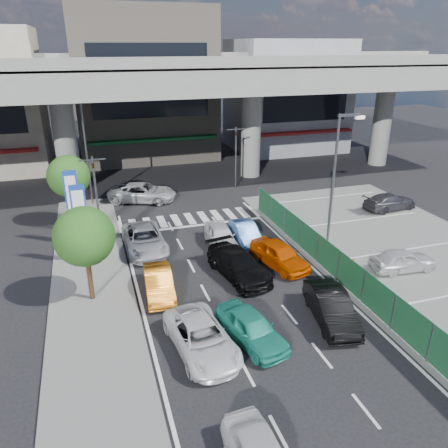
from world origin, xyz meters
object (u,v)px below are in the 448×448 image
object	(u,v)px
street_lamp_left	(88,144)
signboard_near	(80,214)
sedan_black_mid	(238,264)
parked_sedan_white	(403,260)
signboard_far	(72,197)
sedan_white_mid_left	(202,338)
sedan_white_front_mid	(221,236)
traffic_light_right	(236,142)
hatch_black_mid_right	(331,307)
traffic_cone	(353,262)
tree_near	(84,237)
wagon_silver_front_left	(145,240)
street_lamp_right	(337,171)
kei_truck_front_right	(245,233)
tree_far	(69,176)
traffic_light_left	(94,177)
taxi_orange_right	(279,255)
parked_sedan_dgrey	(390,202)
crossing_wagon_silver	(142,193)
taxi_orange_left	(159,283)
taxi_teal_mid	(251,328)

from	to	relation	value
street_lamp_left	signboard_near	world-z (taller)	street_lamp_left
signboard_near	sedan_black_mid	distance (m)	8.98
parked_sedan_white	signboard_far	bearing A→B (deg)	65.99
sedan_white_mid_left	sedan_white_front_mid	distance (m)	9.99
traffic_light_right	signboard_near	distance (m)	16.83
hatch_black_mid_right	traffic_cone	bearing A→B (deg)	57.48
traffic_light_right	tree_near	world-z (taller)	traffic_light_right
street_lamp_left	wagon_silver_front_left	size ratio (longest dim) A/B	1.61
street_lamp_right	hatch_black_mid_right	world-z (taller)	street_lamp_right
kei_truck_front_right	tree_far	bearing A→B (deg)	150.69
hatch_black_mid_right	kei_truck_front_right	bearing A→B (deg)	105.56
sedan_white_front_mid	signboard_near	bearing A→B (deg)	-176.28
traffic_light_left	wagon_silver_front_left	xyz separation A→B (m)	(2.44, -3.18, -3.25)
sedan_black_mid	taxi_orange_right	xyz separation A→B (m)	(2.56, 0.41, 0.00)
sedan_white_mid_left	sedan_white_front_mid	xyz separation A→B (m)	(3.68, 9.29, 0.02)
tree_near	hatch_black_mid_right	world-z (taller)	tree_near
tree_near	wagon_silver_front_left	bearing A→B (deg)	56.12
wagon_silver_front_left	sedan_white_front_mid	world-z (taller)	wagon_silver_front_left
traffic_light_left	signboard_near	world-z (taller)	traffic_light_left
signboard_near	parked_sedan_dgrey	world-z (taller)	signboard_near
sedan_white_mid_left	traffic_cone	world-z (taller)	sedan_white_mid_left
taxi_orange_right	signboard_far	bearing A→B (deg)	134.55
signboard_near	crossing_wagon_silver	size ratio (longest dim) A/B	0.90
sedan_white_mid_left	hatch_black_mid_right	bearing A→B (deg)	-3.71
sedan_white_front_mid	hatch_black_mid_right	bearing A→B (deg)	-71.88
parked_sedan_dgrey	parked_sedan_white	bearing A→B (deg)	141.09
signboard_near	sedan_white_front_mid	distance (m)	8.33
street_lamp_right	taxi_orange_left	xyz separation A→B (m)	(-10.98, -2.41, -4.15)
traffic_light_right	signboard_far	distance (m)	15.38
traffic_light_left	traffic_cone	bearing A→B (deg)	-35.00
taxi_teal_mid	parked_sedan_white	distance (m)	10.56
traffic_light_left	parked_sedan_white	xyz separation A→B (m)	(15.48, -10.06, -3.27)
sedan_black_mid	parked_sedan_white	xyz separation A→B (m)	(8.73, -2.19, -0.02)
taxi_orange_right	hatch_black_mid_right	bearing A→B (deg)	-104.04
signboard_far	tree_near	size ratio (longest dim) A/B	0.98
tree_near	sedan_white_front_mid	size ratio (longest dim) A/B	1.24
taxi_orange_right	sedan_black_mid	bearing A→B (deg)	174.67
parked_sedan_white	street_lamp_left	bearing A→B (deg)	48.38
signboard_near	wagon_silver_front_left	bearing A→B (deg)	13.57
street_lamp_right	wagon_silver_front_left	size ratio (longest dim) A/B	1.61
street_lamp_right	parked_sedan_dgrey	size ratio (longest dim) A/B	1.90
traffic_light_left	sedan_white_front_mid	distance (m)	8.66
hatch_black_mid_right	wagon_silver_front_left	world-z (taller)	same
traffic_light_left	hatch_black_mid_right	size ratio (longest dim) A/B	1.24
tree_near	traffic_cone	distance (m)	14.17
street_lamp_left	wagon_silver_front_left	xyz separation A→B (m)	(2.56, -9.18, -4.08)
sedan_black_mid	taxi_orange_left	bearing A→B (deg)	175.97
sedan_white_mid_left	taxi_teal_mid	xyz separation A→B (m)	(2.13, -0.03, 0.02)
traffic_light_left	sedan_white_mid_left	xyz separation A→B (m)	(3.29, -13.25, -3.30)
kei_truck_front_right	traffic_cone	xyz separation A→B (m)	(4.40, -5.24, -0.17)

